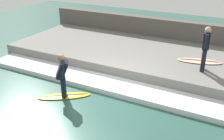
{
  "coord_description": "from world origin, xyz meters",
  "views": [
    {
      "loc": [
        -6.84,
        -3.9,
        4.56
      ],
      "look_at": [
        0.63,
        0.0,
        0.7
      ],
      "focal_mm": 42.0,
      "sensor_mm": 36.0,
      "label": 1
    }
  ],
  "objects": [
    {
      "name": "wave_foam_crest",
      "position": [
        0.62,
        0.0,
        0.09
      ],
      "size": [
        1.14,
        11.14,
        0.18
      ],
      "primitive_type": "cube",
      "color": "silver",
      "rests_on": "ground_plane"
    },
    {
      "name": "concrete_ledge",
      "position": [
        3.39,
        0.0,
        0.27
      ],
      "size": [
        4.4,
        11.73,
        0.54
      ],
      "primitive_type": "cube",
      "color": "slate",
      "rests_on": "ground_plane"
    },
    {
      "name": "surfboard_waiting_near",
      "position": [
        3.25,
        -2.55,
        0.57
      ],
      "size": [
        0.98,
        1.8,
        0.07
      ],
      "color": "beige",
      "rests_on": "concrete_ledge"
    },
    {
      "name": "surfboard_riding",
      "position": [
        -0.71,
        1.13,
        0.03
      ],
      "size": [
        1.43,
        1.71,
        0.07
      ],
      "color": "yellow",
      "rests_on": "ground_plane"
    },
    {
      "name": "surfer_riding",
      "position": [
        -0.71,
        1.13,
        0.89
      ],
      "size": [
        0.59,
        0.6,
        1.5
      ],
      "color": "black",
      "rests_on": "surfboard_riding"
    },
    {
      "name": "ground_plane",
      "position": [
        0.0,
        0.0,
        0.0
      ],
      "size": [
        28.0,
        28.0,
        0.0
      ],
      "primitive_type": "plane",
      "color": "#2D564C"
    },
    {
      "name": "back_wall",
      "position": [
        5.84,
        0.0,
        0.72
      ],
      "size": [
        0.5,
        12.31,
        1.45
      ],
      "primitive_type": "cube",
      "color": "#544F49",
      "rests_on": "ground_plane"
    },
    {
      "name": "surfer_waiting_near",
      "position": [
        2.5,
        -2.78,
        1.46
      ],
      "size": [
        0.55,
        0.28,
        1.63
      ],
      "color": "black",
      "rests_on": "concrete_ledge"
    }
  ]
}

